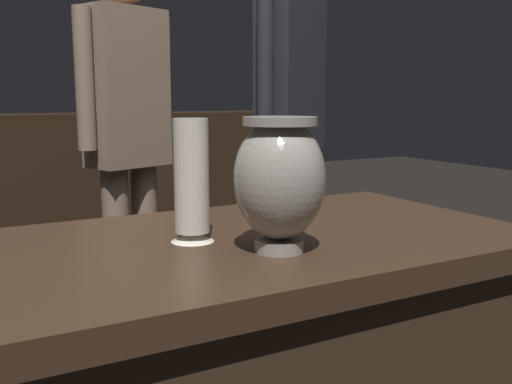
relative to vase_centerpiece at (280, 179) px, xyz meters
name	(u,v)px	position (x,y,z in m)	size (l,w,h in m)	color
back_display_shelf	(51,207)	(-0.03, 2.33, -0.44)	(2.60, 0.40, 0.99)	black
vase_centerpiece	(280,179)	(0.00, 0.00, 0.00)	(0.16, 0.16, 0.24)	gray
vase_tall_behind	(192,183)	(-0.11, 0.14, -0.02)	(0.08, 0.08, 0.24)	silver
shelf_vase_right	(141,100)	(0.49, 2.34, 0.13)	(0.08, 0.08, 0.13)	orange
visitor_near_right	(290,112)	(0.86, 1.33, 0.08)	(0.43, 0.30, 1.71)	#232328
visitor_center_back	(127,129)	(0.16, 1.46, 0.02)	(0.44, 0.29, 1.61)	#846B56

